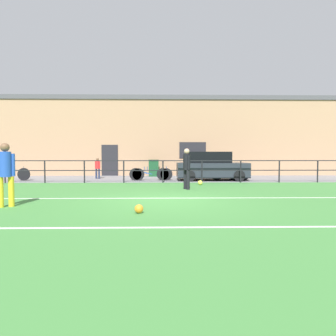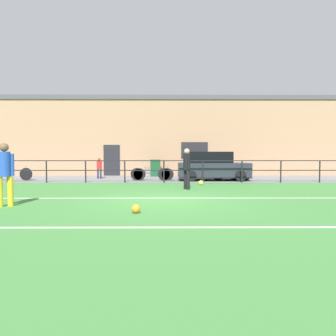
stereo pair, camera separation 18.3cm
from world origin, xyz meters
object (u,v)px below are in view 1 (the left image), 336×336
object	(u,v)px
bicycle_parked_2	(230,174)
bicycle_parked_3	(149,174)
player_striker	(5,171)
trash_bin_0	(154,168)
parked_car_red	(211,167)
player_goalkeeper	(187,166)
bicycle_parked_1	(152,174)
soccer_ball_match	(200,183)
soccer_ball_spare	(139,209)
spectator_child	(98,167)
bicycle_parked_0	(8,174)

from	to	relation	value
bicycle_parked_2	bicycle_parked_3	distance (m)	4.50
player_striker	trash_bin_0	bearing A→B (deg)	43.23
parked_car_red	bicycle_parked_3	world-z (taller)	parked_car_red
player_goalkeeper	bicycle_parked_1	bearing A→B (deg)	-2.07
soccer_ball_match	soccer_ball_spare	distance (m)	7.19
bicycle_parked_3	player_goalkeeper	bearing A→B (deg)	-67.35
player_striker	bicycle_parked_3	world-z (taller)	player_striker
soccer_ball_match	bicycle_parked_1	bearing A→B (deg)	133.91
player_striker	soccer_ball_match	bearing A→B (deg)	15.28
player_striker	spectator_child	size ratio (longest dim) A/B	1.43
soccer_ball_spare	trash_bin_0	world-z (taller)	trash_bin_0
spectator_child	trash_bin_0	bearing A→B (deg)	-134.05
soccer_ball_match	parked_car_red	bearing A→B (deg)	69.94
player_goalkeeper	soccer_ball_spare	world-z (taller)	player_goalkeeper
soccer_ball_spare	bicycle_parked_0	world-z (taller)	bicycle_parked_0
player_goalkeeper	bicycle_parked_3	xyz separation A→B (m)	(-1.73, 4.16, -0.59)
soccer_ball_spare	soccer_ball_match	bearing A→B (deg)	70.75
trash_bin_0	soccer_ball_match	bearing A→B (deg)	-66.90
bicycle_parked_2	bicycle_parked_3	size ratio (longest dim) A/B	1.01
player_goalkeeper	soccer_ball_match	distance (m)	2.08
parked_car_red	soccer_ball_match	bearing A→B (deg)	-110.06
player_goalkeeper	parked_car_red	distance (m)	4.57
soccer_ball_spare	bicycle_parked_0	xyz separation A→B (m)	(-7.85, 9.22, 0.27)
bicycle_parked_2	bicycle_parked_3	xyz separation A→B (m)	(-4.50, 0.00, -0.00)
spectator_child	parked_car_red	bearing A→B (deg)	-173.51
player_goalkeeper	bicycle_parked_0	size ratio (longest dim) A/B	0.71
soccer_ball_spare	bicycle_parked_3	xyz separation A→B (m)	(-0.15, 9.22, 0.26)
player_goalkeeper	soccer_ball_match	world-z (taller)	player_goalkeeper
parked_car_red	bicycle_parked_2	size ratio (longest dim) A/B	1.75
trash_bin_0	soccer_ball_spare	bearing A→B (deg)	-90.12
soccer_ball_match	soccer_ball_spare	bearing A→B (deg)	-109.25
spectator_child	bicycle_parked_0	world-z (taller)	spectator_child
spectator_child	bicycle_parked_2	distance (m)	7.69
soccer_ball_match	parked_car_red	distance (m)	2.75
player_striker	soccer_ball_match	size ratio (longest dim) A/B	7.81
player_goalkeeper	bicycle_parked_1	world-z (taller)	player_goalkeeper
player_goalkeeper	trash_bin_0	xyz separation A→B (m)	(-1.56, 7.22, -0.39)
soccer_ball_spare	bicycle_parked_2	bearing A→B (deg)	64.73
soccer_ball_match	trash_bin_0	xyz separation A→B (m)	(-2.35, 5.50, 0.46)
player_striker	bicycle_parked_0	distance (m)	9.26
bicycle_parked_3	trash_bin_0	world-z (taller)	trash_bin_0
player_striker	bicycle_parked_3	bearing A→B (deg)	38.17
player_striker	spectator_child	world-z (taller)	player_striker
bicycle_parked_0	bicycle_parked_2	size ratio (longest dim) A/B	1.08
soccer_ball_match	bicycle_parked_0	world-z (taller)	bicycle_parked_0
bicycle_parked_1	trash_bin_0	bearing A→B (deg)	90.09
soccer_ball_match	soccer_ball_spare	world-z (taller)	soccer_ball_match
parked_car_red	bicycle_parked_3	bearing A→B (deg)	-178.68
spectator_child	bicycle_parked_2	world-z (taller)	spectator_child
player_striker	bicycle_parked_2	distance (m)	11.56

